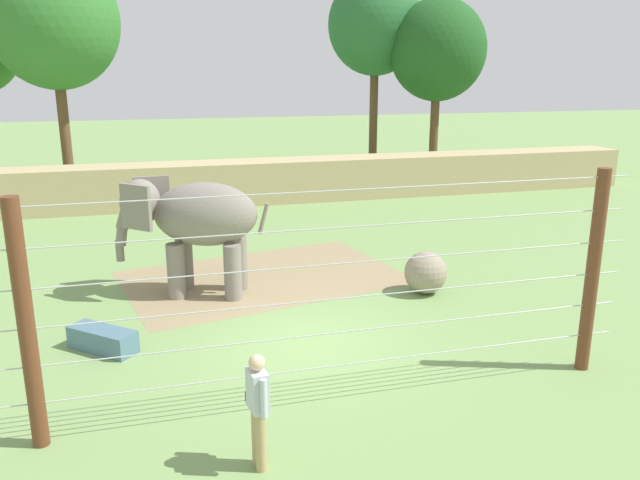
{
  "coord_description": "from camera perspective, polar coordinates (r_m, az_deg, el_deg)",
  "views": [
    {
      "loc": [
        -2.77,
        -11.18,
        5.25
      ],
      "look_at": [
        0.95,
        2.42,
        1.4
      ],
      "focal_mm": 35.21,
      "sensor_mm": 36.0,
      "label": 1
    }
  ],
  "objects": [
    {
      "name": "tree_right_of_centre",
      "position": [
        33.2,
        10.66,
        16.58
      ],
      "size": [
        4.8,
        4.8,
        8.69
      ],
      "color": "brown",
      "rests_on": "ground"
    },
    {
      "name": "embankment_wall",
      "position": [
        25.52,
        -8.87,
        5.14
      ],
      "size": [
        36.0,
        1.8,
        1.68
      ],
      "primitive_type": "cube",
      "color": "tan",
      "rests_on": "ground"
    },
    {
      "name": "enrichment_ball",
      "position": [
        15.34,
        9.58,
        -2.93
      ],
      "size": [
        1.03,
        1.03,
        1.03
      ],
      "primitive_type": "sphere",
      "color": "gray",
      "rests_on": "ground"
    },
    {
      "name": "elephant",
      "position": [
        15.06,
        -11.41,
        1.87
      ],
      "size": [
        3.59,
        2.17,
        2.77
      ],
      "color": "gray",
      "rests_on": "ground"
    },
    {
      "name": "tree_far_left",
      "position": [
        29.2,
        -23.09,
        17.83
      ],
      "size": [
        5.29,
        5.29,
        9.95
      ],
      "color": "brown",
      "rests_on": "ground"
    },
    {
      "name": "zookeeper",
      "position": [
        8.65,
        -5.65,
        -14.79
      ],
      "size": [
        0.27,
        0.58,
        1.67
      ],
      "color": "tan",
      "rests_on": "ground"
    },
    {
      "name": "ground_plane",
      "position": [
        12.65,
        -1.27,
        -9.23
      ],
      "size": [
        120.0,
        120.0,
        0.0
      ],
      "primitive_type": "plane",
      "color": "#759956"
    },
    {
      "name": "feed_trough",
      "position": [
        12.92,
        -19.14,
        -8.54
      ],
      "size": [
        1.37,
        1.31,
        0.44
      ],
      "color": "slate",
      "rests_on": "ground"
    },
    {
      "name": "tree_behind_wall",
      "position": [
        34.3,
        5.06,
        18.85
      ],
      "size": [
        4.89,
        4.89,
        10.03
      ],
      "color": "brown",
      "rests_on": "ground"
    },
    {
      "name": "dirt_patch",
      "position": [
        16.44,
        -5.17,
        -3.4
      ],
      "size": [
        7.68,
        5.82,
        0.01
      ],
      "primitive_type": "cube",
      "rotation": [
        0.0,
        0.0,
        0.21
      ],
      "color": "#937F5B",
      "rests_on": "ground"
    },
    {
      "name": "cable_fence",
      "position": [
        9.8,
        2.12,
        -5.07
      ],
      "size": [
        10.11,
        0.24,
        3.66
      ],
      "color": "brown",
      "rests_on": "ground"
    }
  ]
}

